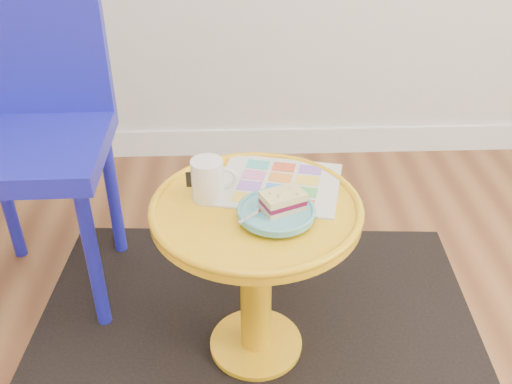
{
  "coord_description": "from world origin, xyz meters",
  "views": [
    {
      "loc": [
        -0.2,
        -0.28,
        1.25
      ],
      "look_at": [
        -0.16,
        0.85,
        0.52
      ],
      "focal_mm": 40.0,
      "sensor_mm": 36.0,
      "label": 1
    }
  ],
  "objects_px": {
    "newspaper": "(279,184)",
    "chair": "(30,117)",
    "mug": "(209,179)",
    "plate": "(276,212)",
    "side_table": "(256,251)"
  },
  "relations": [
    {
      "from": "side_table",
      "to": "plate",
      "type": "xyz_separation_m",
      "value": [
        0.04,
        -0.05,
        0.15
      ]
    },
    {
      "from": "plate",
      "to": "newspaper",
      "type": "bearing_deg",
      "value": 83.38
    },
    {
      "from": "chair",
      "to": "side_table",
      "type": "bearing_deg",
      "value": -30.99
    },
    {
      "from": "chair",
      "to": "plate",
      "type": "bearing_deg",
      "value": -32.75
    },
    {
      "from": "newspaper",
      "to": "chair",
      "type": "bearing_deg",
      "value": 172.23
    },
    {
      "from": "side_table",
      "to": "mug",
      "type": "relative_size",
      "value": 4.53
    },
    {
      "from": "mug",
      "to": "plate",
      "type": "bearing_deg",
      "value": -28.08
    },
    {
      "from": "plate",
      "to": "chair",
      "type": "bearing_deg",
      "value": 148.16
    },
    {
      "from": "newspaper",
      "to": "mug",
      "type": "xyz_separation_m",
      "value": [
        -0.17,
        -0.05,
        0.05
      ]
    },
    {
      "from": "chair",
      "to": "plate",
      "type": "distance_m",
      "value": 0.79
    },
    {
      "from": "side_table",
      "to": "newspaper",
      "type": "xyz_separation_m",
      "value": [
        0.06,
        0.09,
        0.14
      ]
    },
    {
      "from": "chair",
      "to": "newspaper",
      "type": "xyz_separation_m",
      "value": [
        0.69,
        -0.27,
        -0.07
      ]
    },
    {
      "from": "chair",
      "to": "newspaper",
      "type": "distance_m",
      "value": 0.74
    },
    {
      "from": "chair",
      "to": "plate",
      "type": "xyz_separation_m",
      "value": [
        0.67,
        -0.41,
        -0.06
      ]
    },
    {
      "from": "chair",
      "to": "mug",
      "type": "height_order",
      "value": "chair"
    }
  ]
}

